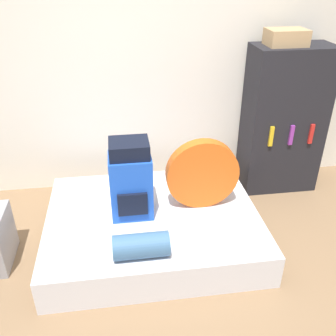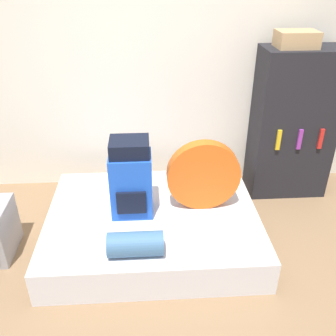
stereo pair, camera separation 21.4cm
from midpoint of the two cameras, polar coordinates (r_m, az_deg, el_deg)
ground_plane at (r=3.03m, az=-2.56°, el=-20.13°), size 16.00×16.00×0.00m
wall_back at (r=3.96m, az=-5.87°, el=14.63°), size 8.00×0.05×2.60m
bed at (r=3.48m, az=-4.09°, el=-8.88°), size 1.88×1.46×0.31m
backpack at (r=3.21m, az=-7.59°, el=-1.92°), size 0.36×0.33×0.70m
tent_bag at (r=3.31m, az=3.40°, el=-0.94°), size 0.65×0.11×0.65m
sleeping_roll at (r=2.90m, az=-6.28°, el=-11.74°), size 0.43×0.19×0.19m
bookshelf at (r=4.17m, az=15.75°, el=6.93°), size 0.81×0.46×1.57m
cardboard_box at (r=3.88m, az=16.01°, el=18.59°), size 0.37×0.27×0.15m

